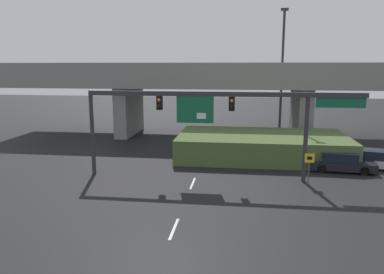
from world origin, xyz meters
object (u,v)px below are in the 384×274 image
(signal_gantry, at_px, (215,108))
(highway_light_pole_near, at_px, (282,74))
(speed_limit_sign, at_px, (309,164))
(parked_sedan_near_right, at_px, (340,162))
(parked_sedan_mid_right, at_px, (372,159))

(signal_gantry, distance_m, highway_light_pole_near, 14.11)
(signal_gantry, relative_size, speed_limit_sign, 8.59)
(signal_gantry, height_order, parked_sedan_near_right, signal_gantry)
(speed_limit_sign, height_order, highway_light_pole_near, highway_light_pole_near)
(highway_light_pole_near, height_order, parked_sedan_near_right, highway_light_pole_near)
(highway_light_pole_near, xyz_separation_m, parked_sedan_near_right, (3.51, -9.75, -6.23))
(signal_gantry, distance_m, parked_sedan_near_right, 10.53)
(speed_limit_sign, height_order, parked_sedan_mid_right, speed_limit_sign)
(parked_sedan_near_right, relative_size, parked_sedan_mid_right, 1.02)
(speed_limit_sign, bearing_deg, parked_sedan_near_right, 51.46)
(signal_gantry, height_order, highway_light_pole_near, highway_light_pole_near)
(signal_gantry, xyz_separation_m, highway_light_pole_near, (5.63, 12.79, 1.98))
(speed_limit_sign, relative_size, highway_light_pole_near, 0.17)
(parked_sedan_near_right, bearing_deg, speed_limit_sign, -122.93)
(speed_limit_sign, bearing_deg, parked_sedan_mid_right, 41.82)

